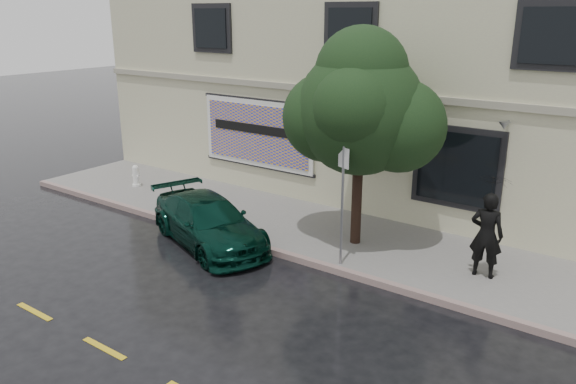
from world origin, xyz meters
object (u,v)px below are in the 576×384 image
Objects in this scene: street_tree at (360,112)px; car at (208,222)px; fire_hydrant at (136,176)px; pedestrian at (486,235)px.

car is at bearing -148.11° from street_tree.
street_tree is 6.69× the size of fire_hydrant.
pedestrian is at bearing -0.51° from street_tree.
pedestrian is at bearing -52.25° from car.
car is 2.17× the size of pedestrian.
pedestrian is 2.66× the size of fire_hydrant.
street_tree reaches higher than fire_hydrant.
street_tree reaches higher than pedestrian.
fire_hydrant is (-5.11, 1.94, -0.11)m from car.
pedestrian reaches higher than fire_hydrant.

